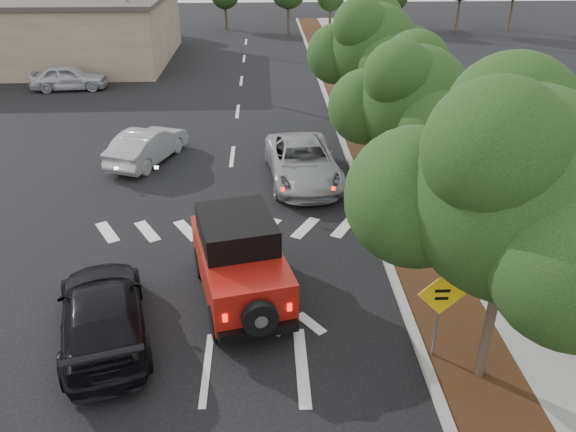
{
  "coord_description": "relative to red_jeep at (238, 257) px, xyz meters",
  "views": [
    {
      "loc": [
        1.32,
        -8.98,
        8.32
      ],
      "look_at": [
        1.84,
        3.0,
        2.01
      ],
      "focal_mm": 35.0,
      "sensor_mm": 36.0,
      "label": 1
    }
  ],
  "objects": [
    {
      "name": "ground",
      "position": [
        -0.62,
        -2.65,
        -1.09
      ],
      "size": [
        120.0,
        120.0,
        0.0
      ],
      "primitive_type": "plane",
      "color": "black",
      "rests_on": "ground"
    },
    {
      "name": "curb",
      "position": [
        3.98,
        9.35,
        -1.01
      ],
      "size": [
        0.2,
        70.0,
        0.15
      ],
      "primitive_type": "cube",
      "color": "#9E9B93",
      "rests_on": "ground"
    },
    {
      "name": "planting_strip",
      "position": [
        4.98,
        9.35,
        -1.03
      ],
      "size": [
        1.8,
        70.0,
        0.12
      ],
      "primitive_type": "cube",
      "color": "black",
      "rests_on": "ground"
    },
    {
      "name": "sidewalk",
      "position": [
        6.88,
        9.35,
        -1.03
      ],
      "size": [
        2.0,
        70.0,
        0.12
      ],
      "primitive_type": "cube",
      "color": "gray",
      "rests_on": "ground"
    },
    {
      "name": "hedge",
      "position": [
        8.28,
        9.35,
        -0.69
      ],
      "size": [
        0.8,
        70.0,
        0.8
      ],
      "primitive_type": "cube",
      "color": "black",
      "rests_on": "ground"
    },
    {
      "name": "transmission_tower",
      "position": [
        5.38,
        45.35,
        -1.09
      ],
      "size": [
        7.0,
        4.0,
        28.0
      ],
      "primitive_type": null,
      "color": "slate",
      "rests_on": "ground"
    },
    {
      "name": "street_tree_near",
      "position": [
        4.98,
        -3.15,
        -1.09
      ],
      "size": [
        3.8,
        3.8,
        5.92
      ],
      "primitive_type": null,
      "color": "black",
      "rests_on": "ground"
    },
    {
      "name": "street_tree_mid",
      "position": [
        4.98,
        3.85,
        -1.09
      ],
      "size": [
        3.2,
        3.2,
        5.32
      ],
      "primitive_type": null,
      "color": "black",
      "rests_on": "ground"
    },
    {
      "name": "street_tree_far",
      "position": [
        4.98,
        10.35,
        -1.09
      ],
      "size": [
        3.4,
        3.4,
        5.62
      ],
      "primitive_type": null,
      "color": "black",
      "rests_on": "ground"
    },
    {
      "name": "light_pole_a",
      "position": [
        -7.12,
        23.35,
        -1.09
      ],
      "size": [
        2.0,
        0.22,
        9.0
      ],
      "primitive_type": null,
      "color": "slate",
      "rests_on": "ground"
    },
    {
      "name": "light_pole_b",
      "position": [
        -8.12,
        35.35,
        -1.09
      ],
      "size": [
        2.0,
        0.22,
        9.0
      ],
      "primitive_type": null,
      "color": "slate",
      "rests_on": "ground"
    },
    {
      "name": "red_jeep",
      "position": [
        0.0,
        0.0,
        0.0
      ],
      "size": [
        2.65,
        4.37,
        2.14
      ],
      "rotation": [
        0.0,
        0.0,
        0.23
      ],
      "color": "black",
      "rests_on": "ground"
    },
    {
      "name": "silver_suv_ahead",
      "position": [
        2.03,
        6.95,
        -0.38
      ],
      "size": [
        2.77,
        5.29,
        1.42
      ],
      "primitive_type": "imported",
      "rotation": [
        0.0,
        0.0,
        0.08
      ],
      "color": "#94969B",
      "rests_on": "ground"
    },
    {
      "name": "black_suv_oncoming",
      "position": [
        -2.96,
        -1.51,
        -0.43
      ],
      "size": [
        2.98,
        4.84,
        1.31
      ],
      "primitive_type": "imported",
      "rotation": [
        0.0,
        0.0,
        3.41
      ],
      "color": "black",
      "rests_on": "ground"
    },
    {
      "name": "silver_sedan_oncoming",
      "position": [
        -3.83,
        8.98,
        -0.42
      ],
      "size": [
        2.75,
        4.26,
        1.33
      ],
      "primitive_type": "imported",
      "rotation": [
        0.0,
        0.0,
        2.78
      ],
      "color": "#9FA1A6",
      "rests_on": "ground"
    },
    {
      "name": "parked_suv",
      "position": [
        -10.06,
        19.84,
        -0.4
      ],
      "size": [
        4.17,
        1.98,
        1.38
      ],
      "primitive_type": "imported",
      "rotation": [
        0.0,
        0.0,
        1.66
      ],
      "color": "#B5B7BE",
      "rests_on": "ground"
    },
    {
      "name": "speed_hump_sign",
      "position": [
        4.18,
        -2.56,
        0.36
      ],
      "size": [
        0.98,
        0.08,
        2.08
      ],
      "rotation": [
        0.0,
        0.0,
        -0.01
      ],
      "color": "slate",
      "rests_on": "ground"
    }
  ]
}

